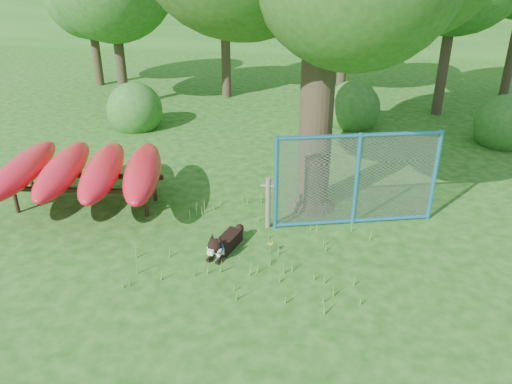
# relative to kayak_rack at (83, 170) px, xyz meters

# --- Properties ---
(ground) EXTENTS (80.00, 80.00, 0.00)m
(ground) POSITION_rel_kayak_rack_xyz_m (3.79, -1.86, -0.88)
(ground) COLOR #174C0F
(ground) RESTS_ON ground
(wooden_post) EXTENTS (0.31, 0.11, 1.12)m
(wooden_post) POSITION_rel_kayak_rack_xyz_m (4.16, -0.22, -0.29)
(wooden_post) COLOR #685F4E
(wooden_post) RESTS_ON ground
(kayak_rack) EXTENTS (4.21, 3.75, 1.16)m
(kayak_rack) POSITION_rel_kayak_rack_xyz_m (0.00, 0.00, 0.00)
(kayak_rack) COLOR black
(kayak_rack) RESTS_ON ground
(husky_dog) EXTENTS (0.52, 1.18, 0.54)m
(husky_dog) POSITION_rel_kayak_rack_xyz_m (3.49, -1.34, -0.69)
(husky_dog) COLOR black
(husky_dog) RESTS_ON ground
(fence_section) EXTENTS (3.30, 1.11, 3.34)m
(fence_section) POSITION_rel_kayak_rack_xyz_m (5.91, 0.28, 0.12)
(fence_section) COLOR #2884BE
(fence_section) RESTS_ON ground
(wildflower_clump) EXTENTS (0.11, 0.09, 0.23)m
(wildflower_clump) POSITION_rel_kayak_rack_xyz_m (4.37, -1.21, -0.70)
(wildflower_clump) COLOR #4F8D2E
(wildflower_clump) RESTS_ON ground
(shrub_left) EXTENTS (1.80, 1.80, 1.80)m
(shrub_left) POSITION_rel_kayak_rack_xyz_m (-1.21, 5.64, -0.88)
(shrub_left) COLOR #24601F
(shrub_left) RESTS_ON ground
(shrub_right) EXTENTS (1.80, 1.80, 1.80)m
(shrub_right) POSITION_rel_kayak_rack_xyz_m (10.29, 6.14, -0.88)
(shrub_right) COLOR #24601F
(shrub_right) RESTS_ON ground
(shrub_mid) EXTENTS (1.80, 1.80, 1.80)m
(shrub_mid) POSITION_rel_kayak_rack_xyz_m (5.79, 7.14, -0.88)
(shrub_mid) COLOR #24601F
(shrub_mid) RESTS_ON ground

